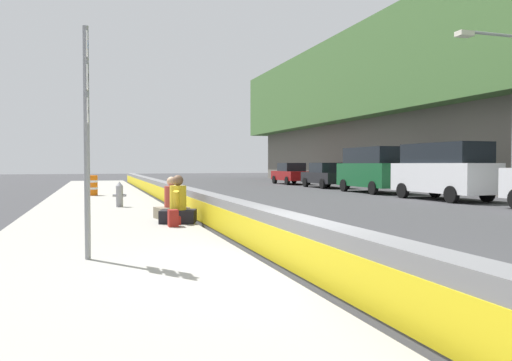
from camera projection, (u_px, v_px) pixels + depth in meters
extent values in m
plane|color=#353538|center=(301.00, 275.00, 7.29)|extent=(160.00, 160.00, 0.00)
cube|color=gray|center=(112.00, 284.00, 6.48)|extent=(80.00, 4.40, 0.14)
cube|color=slate|center=(301.00, 246.00, 7.28)|extent=(76.00, 0.44, 0.85)
cube|color=gold|center=(287.00, 250.00, 7.21)|extent=(74.48, 0.01, 0.54)
cylinder|color=gray|center=(87.00, 143.00, 7.74)|extent=(0.09, 0.09, 3.60)
cube|color=white|center=(87.00, 46.00, 7.69)|extent=(0.44, 0.02, 0.36)
cube|color=#1956AD|center=(88.00, 46.00, 7.70)|extent=(0.30, 0.01, 0.10)
cube|color=white|center=(87.00, 78.00, 7.71)|extent=(0.44, 0.02, 0.36)
cube|color=black|center=(88.00, 78.00, 7.71)|extent=(0.30, 0.01, 0.10)
cube|color=white|center=(88.00, 111.00, 7.73)|extent=(0.44, 0.02, 0.36)
cube|color=black|center=(89.00, 111.00, 7.73)|extent=(0.30, 0.01, 0.10)
cylinder|color=gray|center=(120.00, 196.00, 17.34)|extent=(0.24, 0.24, 0.72)
cone|color=gray|center=(119.00, 184.00, 17.32)|extent=(0.26, 0.26, 0.16)
cylinder|color=gray|center=(125.00, 195.00, 17.39)|extent=(0.10, 0.12, 0.10)
cylinder|color=gray|center=(114.00, 195.00, 17.28)|extent=(0.10, 0.12, 0.10)
cube|color=black|center=(178.00, 216.00, 12.65)|extent=(0.96, 1.04, 0.32)
cylinder|color=gold|center=(178.00, 198.00, 12.63)|extent=(0.41, 0.41, 0.61)
sphere|color=brown|center=(178.00, 180.00, 12.62)|extent=(0.27, 0.27, 0.27)
cylinder|color=gold|center=(179.00, 200.00, 12.86)|extent=(0.34, 0.23, 0.54)
cylinder|color=gold|center=(177.00, 201.00, 12.41)|extent=(0.34, 0.23, 0.54)
cube|color=#706651|center=(172.00, 213.00, 13.66)|extent=(0.84, 0.94, 0.31)
cylinder|color=#AD3D33|center=(172.00, 197.00, 13.64)|extent=(0.39, 0.39, 0.58)
sphere|color=tan|center=(171.00, 181.00, 13.63)|extent=(0.25, 0.25, 0.25)
cylinder|color=#AD3D33|center=(169.00, 198.00, 13.83)|extent=(0.32, 0.19, 0.51)
cylinder|color=#AD3D33|center=(174.00, 199.00, 13.46)|extent=(0.32, 0.19, 0.51)
cube|color=maroon|center=(173.00, 218.00, 11.87)|extent=(0.32, 0.22, 0.40)
cube|color=maroon|center=(179.00, 220.00, 11.91)|extent=(0.22, 0.06, 0.20)
cylinder|color=orange|center=(92.00, 185.00, 23.66)|extent=(0.52, 0.52, 0.95)
cylinder|color=white|center=(92.00, 181.00, 23.65)|extent=(0.54, 0.54, 0.10)
cylinder|color=white|center=(92.00, 188.00, 23.66)|extent=(0.54, 0.54, 0.10)
cylinder|color=#9E9EA3|center=(491.00, 34.00, 20.47)|extent=(0.12, 2.61, 0.12)
cube|color=silver|center=(464.00, 34.00, 20.08)|extent=(0.44, 0.64, 0.20)
cube|color=silver|center=(443.00, 178.00, 22.54)|extent=(5.17, 2.15, 1.30)
cube|color=black|center=(445.00, 153.00, 22.41)|extent=(4.16, 1.92, 0.90)
cylinder|color=black|center=(403.00, 191.00, 23.77)|extent=(0.73, 0.25, 0.72)
cylinder|color=black|center=(435.00, 190.00, 24.42)|extent=(0.73, 0.25, 0.72)
cylinder|color=black|center=(451.00, 195.00, 20.71)|extent=(0.73, 0.25, 0.72)
cylinder|color=black|center=(487.00, 194.00, 21.35)|extent=(0.73, 0.25, 0.72)
cube|color=#145128|center=(373.00, 175.00, 28.24)|extent=(5.11, 1.99, 1.30)
cube|color=black|center=(374.00, 155.00, 28.11)|extent=(4.11, 1.79, 0.90)
cylinder|color=black|center=(344.00, 185.00, 29.54)|extent=(0.72, 0.22, 0.72)
cylinder|color=black|center=(372.00, 185.00, 30.10)|extent=(0.72, 0.22, 0.72)
cylinder|color=black|center=(373.00, 188.00, 26.43)|extent=(0.72, 0.22, 0.72)
cylinder|color=black|center=(404.00, 187.00, 26.99)|extent=(0.72, 0.22, 0.72)
cube|color=black|center=(326.00, 178.00, 34.26)|extent=(4.52, 1.85, 0.72)
cube|color=black|center=(326.00, 168.00, 34.14)|extent=(2.22, 1.64, 0.66)
cylinder|color=black|center=(306.00, 182.00, 35.39)|extent=(0.66, 0.23, 0.66)
cylinder|color=black|center=(328.00, 182.00, 35.90)|extent=(0.66, 0.23, 0.66)
cylinder|color=black|center=(323.00, 184.00, 32.64)|extent=(0.66, 0.23, 0.66)
cylinder|color=black|center=(347.00, 184.00, 33.16)|extent=(0.66, 0.23, 0.66)
cube|color=maroon|center=(291.00, 176.00, 40.29)|extent=(4.51, 1.82, 0.72)
cube|color=black|center=(291.00, 167.00, 40.17)|extent=(2.21, 1.63, 0.66)
cylinder|color=black|center=(275.00, 180.00, 41.41)|extent=(0.66, 0.22, 0.66)
cylinder|color=black|center=(294.00, 179.00, 41.93)|extent=(0.66, 0.22, 0.66)
cylinder|color=black|center=(287.00, 181.00, 38.67)|extent=(0.66, 0.22, 0.66)
cylinder|color=black|center=(308.00, 181.00, 39.19)|extent=(0.66, 0.22, 0.66)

